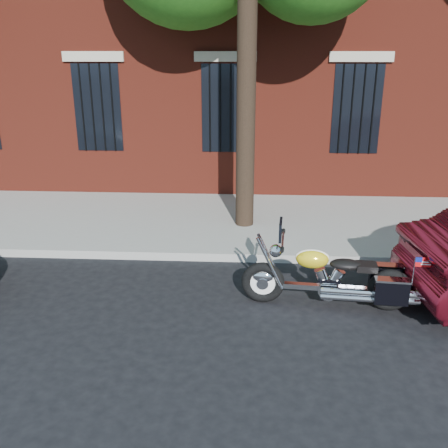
{
  "coord_description": "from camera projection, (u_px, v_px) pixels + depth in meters",
  "views": [
    {
      "loc": [
        0.61,
        -6.68,
        3.53
      ],
      "look_at": [
        0.2,
        0.8,
        0.88
      ],
      "focal_mm": 40.0,
      "sensor_mm": 36.0,
      "label": 1
    }
  ],
  "objects": [
    {
      "name": "curb",
      "position": [
        214.0,
        256.0,
        8.77
      ],
      "size": [
        40.0,
        0.16,
        0.15
      ],
      "primitive_type": "cube",
      "color": "gray",
      "rests_on": "ground"
    },
    {
      "name": "motorcycle",
      "position": [
        335.0,
        280.0,
        7.05
      ],
      "size": [
        2.49,
        0.83,
        1.27
      ],
      "rotation": [
        0.0,
        0.0,
        -0.08
      ],
      "color": "black",
      "rests_on": "ground"
    },
    {
      "name": "sidewalk",
      "position": [
        221.0,
        221.0,
        10.54
      ],
      "size": [
        40.0,
        3.6,
        0.15
      ],
      "primitive_type": "cube",
      "color": "gray",
      "rests_on": "ground"
    },
    {
      "name": "ground",
      "position": [
        208.0,
        297.0,
        7.49
      ],
      "size": [
        120.0,
        120.0,
        0.0
      ],
      "primitive_type": "plane",
      "color": "black",
      "rests_on": "ground"
    }
  ]
}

